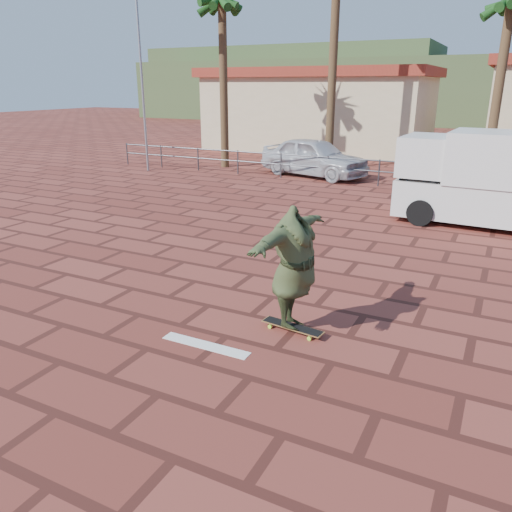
# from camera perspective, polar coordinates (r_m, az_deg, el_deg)

# --- Properties ---
(ground) EXTENTS (120.00, 120.00, 0.00)m
(ground) POSITION_cam_1_polar(r_m,az_deg,el_deg) (8.68, -5.46, -5.67)
(ground) COLOR brown
(ground) RESTS_ON ground
(paint_stripe) EXTENTS (1.40, 0.22, 0.01)m
(paint_stripe) POSITION_cam_1_polar(r_m,az_deg,el_deg) (7.44, -5.78, -10.11)
(paint_stripe) COLOR white
(paint_stripe) RESTS_ON ground
(guardrail) EXTENTS (24.06, 0.06, 1.00)m
(guardrail) POSITION_cam_1_polar(r_m,az_deg,el_deg) (19.35, 13.92, 9.73)
(guardrail) COLOR #47494F
(guardrail) RESTS_ON ground
(flagpole) EXTENTS (1.30, 0.10, 8.00)m
(flagpole) POSITION_cam_1_polar(r_m,az_deg,el_deg) (22.64, -12.81, 21.16)
(flagpole) COLOR gray
(flagpole) RESTS_ON ground
(palm_far_left) EXTENTS (2.40, 2.40, 8.25)m
(palm_far_left) POSITION_cam_1_polar(r_m,az_deg,el_deg) (23.55, -3.91, 26.81)
(palm_far_left) COLOR brown
(palm_far_left) RESTS_ON ground
(palm_center) EXTENTS (2.40, 2.40, 7.75)m
(palm_center) POSITION_cam_1_polar(r_m,az_deg,el_deg) (22.32, 27.13, 24.18)
(palm_center) COLOR brown
(palm_center) RESTS_ON ground
(building_west) EXTENTS (12.60, 7.60, 4.50)m
(building_west) POSITION_cam_1_polar(r_m,az_deg,el_deg) (30.46, 7.34, 16.34)
(building_west) COLOR beige
(building_west) RESTS_ON ground
(hill_front) EXTENTS (70.00, 18.00, 6.00)m
(hill_front) POSITION_cam_1_polar(r_m,az_deg,el_deg) (56.80, 23.54, 16.89)
(hill_front) COLOR #384C28
(hill_front) RESTS_ON ground
(hill_back) EXTENTS (35.00, 14.00, 8.00)m
(hill_back) POSITION_cam_1_polar(r_m,az_deg,el_deg) (67.93, 4.27, 19.27)
(hill_back) COLOR #384C28
(hill_back) RESTS_ON ground
(longboard) EXTENTS (1.03, 0.35, 0.10)m
(longboard) POSITION_cam_1_polar(r_m,az_deg,el_deg) (7.77, 4.20, -8.09)
(longboard) COLOR olive
(longboard) RESTS_ON ground
(skateboarder) EXTENTS (0.70, 2.35, 1.90)m
(skateboarder) POSITION_cam_1_polar(r_m,az_deg,el_deg) (7.38, 4.37, -1.39)
(skateboarder) COLOR #364223
(skateboarder) RESTS_ON longboard
(campervan) EXTENTS (4.86, 2.29, 2.47)m
(campervan) POSITION_cam_1_polar(r_m,az_deg,el_deg) (14.68, 25.67, 8.08)
(campervan) COLOR silver
(campervan) RESTS_ON ground
(car_silver) EXTENTS (4.95, 3.02, 1.57)m
(car_silver) POSITION_cam_1_polar(r_m,az_deg,el_deg) (21.12, 6.65, 11.18)
(car_silver) COLOR silver
(car_silver) RESTS_ON ground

